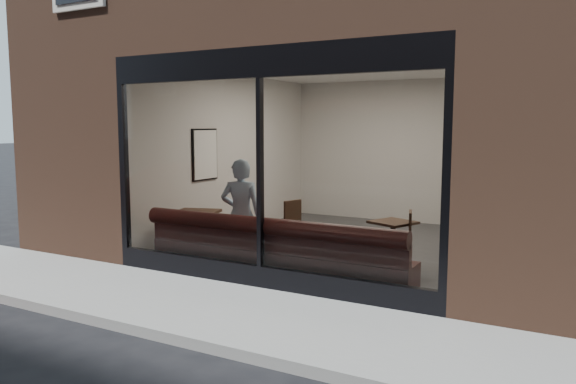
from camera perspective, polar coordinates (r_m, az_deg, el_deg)
The scene contains 21 objects.
ground at distance 6.17m, azimuth -13.14°, elevation -14.14°, with size 120.00×120.00×0.00m, color black.
sidewalk_near at distance 6.90m, azimuth -7.46°, elevation -11.70°, with size 40.00×2.00×0.01m, color gray.
kerb_near at distance 6.12m, azimuth -13.48°, elevation -13.74°, with size 40.00×0.10×0.12m, color gray.
host_building_pier_left at distance 14.46m, azimuth -3.09°, elevation 4.46°, with size 2.50×12.00×3.20m, color brown.
host_building_backfill at distance 15.75m, azimuth 14.58°, elevation 4.44°, with size 5.00×6.00×3.20m, color brown.
cafe_floor at distance 10.27m, azimuth 5.93°, elevation -5.42°, with size 6.00×6.00×0.00m, color #2D2D30.
cafe_ceiling at distance 10.09m, azimuth 6.15°, elevation 12.46°, with size 6.00×6.00×0.00m, color white.
cafe_wall_back at distance 12.86m, azimuth 11.24°, elevation 4.05°, with size 5.00×5.00×0.00m, color silver.
cafe_wall_left at distance 11.26m, azimuth -5.74°, elevation 3.77°, with size 6.00×6.00×0.00m, color silver.
cafe_wall_right at distance 9.38m, azimuth 20.21°, elevation 2.79°, with size 6.00×6.00×0.00m, color silver.
storefront_kick at distance 7.69m, azimuth -2.79°, elevation -8.58°, with size 5.00×0.10×0.30m, color black.
storefront_header at distance 7.46m, azimuth -2.92°, elevation 13.05°, with size 5.00×0.10×0.40m, color black.
storefront_mullion at distance 7.44m, azimuth -2.85°, elevation 1.88°, with size 0.06×0.10×2.50m, color black.
storefront_glass at distance 7.41m, azimuth -2.97°, elevation 1.86°, with size 4.80×4.80×0.00m, color white.
banquette at distance 8.00m, azimuth -1.28°, elevation -7.40°, with size 4.00×0.55×0.45m, color #351313.
person at distance 8.47m, azimuth -4.79°, elevation -2.33°, with size 0.62×0.41×1.69m, color #A8C9E4.
cafe_table_left at distance 9.49m, azimuth -9.34°, elevation -2.06°, with size 0.69×0.69×0.04m, color black.
cafe_table_right at distance 8.56m, azimuth 10.63°, elevation -3.05°, with size 0.57×0.57×0.04m, color black.
cafe_chair_left at distance 9.55m, azimuth -0.33°, elevation -4.96°, with size 0.38×0.38×0.04m, color black.
cafe_chair_right at distance 8.44m, azimuth 10.92°, elevation -6.66°, with size 0.40×0.40×0.04m, color black.
wall_poster at distance 10.50m, azimuth -8.38°, elevation 3.78°, with size 0.02×0.67×0.90m, color white.
Camera 1 is at (3.90, -4.25, 2.19)m, focal length 35.00 mm.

